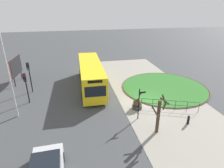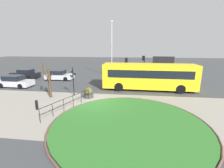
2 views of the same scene
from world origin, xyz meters
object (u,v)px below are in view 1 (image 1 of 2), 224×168
at_px(planter_near_signpost, 137,104).
at_px(bollard_foreground, 188,120).
at_px(lamppost_tall, 7,67).
at_px(street_tree_bare, 159,114).
at_px(traffic_light_near, 25,82).
at_px(billboard_left, 16,67).
at_px(bus_yellow, 91,74).
at_px(traffic_light_far, 29,71).
at_px(signpost_directional, 139,102).

bearing_deg(planter_near_signpost, bollard_foreground, -134.48).
height_order(bollard_foreground, lamppost_tall, lamppost_tall).
bearing_deg(street_tree_bare, traffic_light_near, 56.48).
distance_m(billboard_left, planter_near_signpost, 16.32).
xyz_separation_m(bus_yellow, street_tree_bare, (-10.19, -4.24, 0.10)).
relative_size(traffic_light_near, lamppost_tall, 0.36).
height_order(bollard_foreground, traffic_light_far, traffic_light_far).
relative_size(bollard_foreground, lamppost_tall, 0.09).
height_order(traffic_light_far, lamppost_tall, lamppost_tall).
xyz_separation_m(traffic_light_far, planter_near_signpost, (-6.14, -10.81, -2.16)).
distance_m(traffic_light_near, street_tree_bare, 13.27).
bearing_deg(bollard_foreground, street_tree_bare, 99.95).
bearing_deg(signpost_directional, bollard_foreground, -112.99).
distance_m(traffic_light_near, planter_near_signpost, 11.36).
relative_size(traffic_light_far, billboard_left, 1.02).
xyz_separation_m(bollard_foreground, traffic_light_near, (6.78, 14.11, 1.98)).
xyz_separation_m(traffic_light_near, traffic_light_far, (2.75, 0.14, 0.23)).
height_order(signpost_directional, street_tree_bare, street_tree_bare).
xyz_separation_m(traffic_light_far, billboard_left, (3.51, 2.25, -0.47)).
distance_m(bus_yellow, planter_near_signpost, 7.45).
height_order(billboard_left, street_tree_bare, street_tree_bare).
relative_size(signpost_directional, traffic_light_near, 0.91).
bearing_deg(traffic_light_far, lamppost_tall, -4.36).
distance_m(signpost_directional, traffic_light_far, 13.00).
distance_m(bollard_foreground, planter_near_signpost, 4.83).
bearing_deg(street_tree_bare, billboard_left, 44.71).
distance_m(bollard_foreground, lamppost_tall, 15.91).
xyz_separation_m(traffic_light_near, street_tree_bare, (-7.32, -11.05, -0.66)).
xyz_separation_m(lamppost_tall, planter_near_signpost, (-0.94, -11.23, -4.32)).
bearing_deg(billboard_left, planter_near_signpost, -121.07).
bearing_deg(bollard_foreground, traffic_light_far, 56.25).
distance_m(signpost_directional, billboard_left, 16.95).
bearing_deg(bus_yellow, traffic_light_near, -65.99).
distance_m(billboard_left, street_tree_bare, 19.10).
height_order(traffic_light_far, street_tree_bare, street_tree_bare).
bearing_deg(planter_near_signpost, billboard_left, 53.53).
bearing_deg(billboard_left, traffic_light_near, -153.69).
bearing_deg(traffic_light_far, street_tree_bare, 48.29).
height_order(lamppost_tall, street_tree_bare, lamppost_tall).
height_order(planter_near_signpost, street_tree_bare, street_tree_bare).
bearing_deg(billboard_left, lamppost_tall, -162.75).
relative_size(traffic_light_near, street_tree_bare, 0.90).
distance_m(signpost_directional, street_tree_bare, 2.37).
height_order(traffic_light_near, billboard_left, billboard_left).
height_order(traffic_light_near, street_tree_bare, street_tree_bare).
bearing_deg(bollard_foreground, billboard_left, 51.70).
relative_size(signpost_directional, bollard_foreground, 3.54).
relative_size(traffic_light_far, lamppost_tall, 0.40).
bearing_deg(bollard_foreground, planter_near_signpost, 45.52).
distance_m(bollard_foreground, bus_yellow, 12.16).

